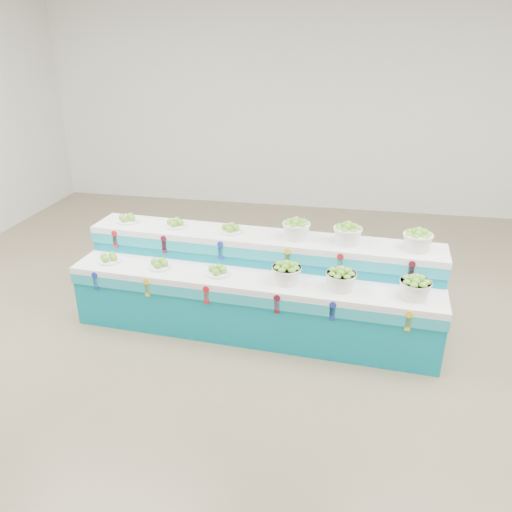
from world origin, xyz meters
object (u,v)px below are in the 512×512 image
display_stand (256,285)px  basket_upper_right (418,240)px  basket_lower_left (287,273)px  plate_upper_mid (175,223)px

display_stand → basket_upper_right: bearing=8.5°
display_stand → basket_lower_left: (0.37, -0.27, 0.32)m
display_stand → plate_upper_mid: size_ratio=15.36×
display_stand → basket_upper_right: basket_upper_right is taller
basket_lower_left → plate_upper_mid: (-1.40, 0.59, 0.24)m
display_stand → basket_lower_left: display_stand is taller
plate_upper_mid → basket_upper_right: 2.71m
basket_lower_left → plate_upper_mid: bearing=157.2°
display_stand → basket_lower_left: 0.57m
basket_upper_right → basket_lower_left: bearing=-162.3°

